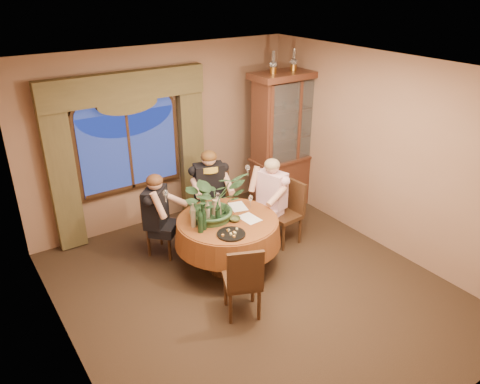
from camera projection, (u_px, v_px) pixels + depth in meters
floor at (254, 289)px, 6.09m from camera, size 5.00×5.00×0.00m
wall_back at (163, 136)px, 7.37m from camera, size 4.50×0.00×4.50m
wall_right at (384, 154)px, 6.63m from camera, size 0.00×5.00×5.00m
ceiling at (258, 71)px, 4.90m from camera, size 5.00×5.00×0.00m
window at (129, 151)px, 7.05m from camera, size 1.62×0.10×1.32m
arched_transom at (124, 100)px, 6.72m from camera, size 1.60×0.06×0.44m
drapery_left at (62, 174)px, 6.54m from camera, size 0.38×0.14×2.32m
drapery_right at (192, 146)px, 7.59m from camera, size 0.38×0.14×2.32m
swag_valance at (125, 87)px, 6.58m from camera, size 2.45×0.16×0.42m
dining_table at (228, 243)px, 6.41m from camera, size 1.45×1.45×0.75m
china_cabinet at (290, 141)px, 7.90m from camera, size 1.44×0.57×2.33m
oil_lamp_left at (273, 62)px, 7.13m from camera, size 0.11×0.11×0.34m
oil_lamp_center at (294, 60)px, 7.34m from camera, size 0.11×0.11×0.34m
oil_lamp_right at (313, 57)px, 7.54m from camera, size 0.11×0.11×0.34m
chair_right at (284, 214)px, 6.96m from camera, size 0.45×0.45×0.96m
chair_back_right at (218, 205)px, 7.23m from camera, size 0.55×0.55×0.96m
chair_back at (164, 223)px, 6.70m from camera, size 0.58×0.58×0.96m
chair_front_left at (242, 279)px, 5.48m from camera, size 0.55×0.55×0.96m
person_pink at (272, 200)px, 6.96m from camera, size 0.55×0.58×1.33m
person_back at (156, 218)px, 6.45m from camera, size 0.64×0.64×1.32m
person_scarf at (209, 193)px, 7.11m from camera, size 0.61×0.58×1.39m
stoneware_vase at (216, 208)px, 6.24m from camera, size 0.14×0.14×0.27m
centerpiece_plant at (212, 178)px, 6.05m from camera, size 0.87×0.97×0.76m
olive_bowl at (235, 219)px, 6.19m from camera, size 0.15×0.15×0.05m
cheese_platter at (231, 234)px, 5.87m from camera, size 0.36×0.36×0.02m
wine_bottle_0 at (204, 208)px, 6.19m from camera, size 0.07×0.07×0.33m
wine_bottle_1 at (200, 221)px, 5.87m from camera, size 0.07×0.07×0.33m
wine_bottle_2 at (218, 214)px, 6.04m from camera, size 0.07×0.07×0.33m
wine_bottle_3 at (193, 215)px, 6.00m from camera, size 0.07×0.07×0.33m
wine_bottle_4 at (204, 218)px, 5.93m from camera, size 0.07×0.07×0.33m
wine_bottle_5 at (207, 211)px, 6.09m from camera, size 0.07×0.07×0.33m
tasting_paper_0 at (249, 218)px, 6.26m from camera, size 0.23×0.31×0.00m
tasting_paper_1 at (238, 207)px, 6.58m from camera, size 0.28×0.34×0.00m
wine_glass_person_pink at (251, 201)px, 6.54m from camera, size 0.07×0.07×0.18m
wine_glass_person_back at (193, 210)px, 6.29m from camera, size 0.07×0.07×0.18m
wine_glass_person_scarf at (218, 198)px, 6.62m from camera, size 0.07×0.07×0.18m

